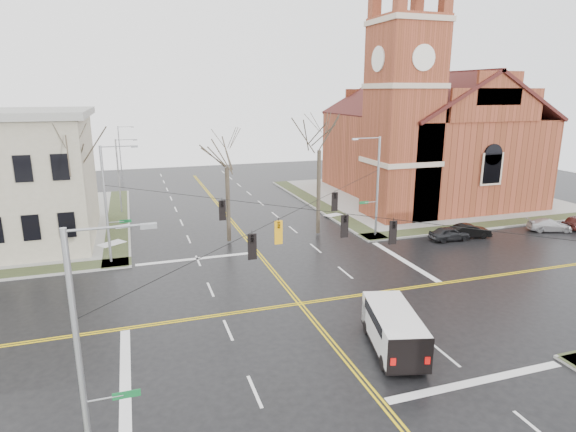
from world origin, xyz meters
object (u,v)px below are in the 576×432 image
object	(u,v)px
streetlight_north_a	(120,173)
streetlight_north_b	(121,151)
parked_car_c	(549,225)
signal_pole_sw	(85,356)
parked_car_a	(449,234)
tree_ne	(319,145)
parked_car_b	(470,231)
cargo_van	(392,326)
church	(423,130)
tree_nw_near	(227,163)
signal_pole_nw	(108,201)
tree_nw_far	(73,162)
signal_pole_ne	(376,184)

from	to	relation	value
streetlight_north_a	streetlight_north_b	xyz separation A→B (m)	(0.00, 20.00, 0.00)
parked_car_c	streetlight_north_a	bearing A→B (deg)	83.14
signal_pole_sw	parked_car_a	world-z (taller)	signal_pole_sw
parked_car_c	tree_ne	size ratio (longest dim) A/B	0.35
streetlight_north_b	parked_car_b	distance (m)	49.86
streetlight_north_a	cargo_van	world-z (taller)	streetlight_north_a
church	cargo_van	distance (m)	38.96
signal_pole_sw	tree_ne	distance (m)	31.20
streetlight_north_a	tree_nw_near	xyz separation A→B (m)	(8.97, -14.05, 2.63)
signal_pole_nw	signal_pole_sw	distance (m)	23.00
church	parked_car_c	xyz separation A→B (m)	(3.41, -16.93, -7.85)
parked_car_c	tree_nw_far	bearing A→B (deg)	103.28
tree_nw_far	signal_pole_ne	bearing A→B (deg)	-3.88
signal_pole_sw	streetlight_north_a	world-z (taller)	signal_pole_sw
parked_car_b	tree_nw_far	size ratio (longest dim) A/B	0.35
parked_car_b	tree_ne	xyz separation A→B (m)	(-12.83, 5.24, 7.76)
tree_nw_far	tree_nw_near	bearing A→B (deg)	3.66
church	streetlight_north_a	bearing A→B (deg)	174.81
tree_nw_near	tree_ne	distance (m)	8.48
cargo_van	streetlight_north_a	bearing A→B (deg)	125.69
signal_pole_nw	parked_car_a	distance (m)	29.05
tree_nw_far	streetlight_north_a	bearing A→B (deg)	78.84
cargo_van	parked_car_b	world-z (taller)	cargo_van
streetlight_north_b	parked_car_b	world-z (taller)	streetlight_north_b
parked_car_b	streetlight_north_a	bearing A→B (deg)	67.49
streetlight_north_a	parked_car_c	world-z (taller)	streetlight_north_a
church	streetlight_north_a	size ratio (longest dim) A/B	3.44
signal_pole_sw	parked_car_b	bearing A→B (deg)	32.96
signal_pole_nw	cargo_van	xyz separation A→B (m)	(14.07, -18.05, -3.70)
streetlight_north_a	cargo_van	size ratio (longest dim) A/B	1.36
signal_pole_ne	signal_pole_sw	world-z (taller)	same
streetlight_north_a	tree_nw_far	distance (m)	15.46
signal_pole_ne	streetlight_north_a	distance (m)	27.48
cargo_van	parked_car_a	size ratio (longest dim) A/B	1.60
parked_car_c	streetlight_north_b	bearing A→B (deg)	64.61
signal_pole_nw	church	bearing A→B (deg)	20.21
signal_pole_sw	signal_pole_nw	bearing A→B (deg)	90.00
cargo_van	parked_car_b	distance (m)	22.54
signal_pole_sw	parked_car_a	size ratio (longest dim) A/B	2.44
signal_pole_sw	parked_car_c	bearing A→B (deg)	26.11
cargo_van	parked_car_a	world-z (taller)	cargo_van
signal_pole_nw	streetlight_north_a	xyz separation A→B (m)	(0.67, 16.50, -0.48)
signal_pole_ne	parked_car_a	size ratio (longest dim) A/B	2.44
streetlight_north_a	cargo_van	xyz separation A→B (m)	(13.40, -34.55, -3.22)
church	parked_car_b	xyz separation A→B (m)	(-5.24, -16.28, -7.81)
signal_pole_ne	tree_nw_near	xyz separation A→B (m)	(-13.01, 2.45, 2.14)
signal_pole_ne	signal_pole_sw	bearing A→B (deg)	-134.55
streetlight_north_b	parked_car_c	distance (m)	55.98
signal_pole_ne	parked_car_b	size ratio (longest dim) A/B	2.38
streetlight_north_a	streetlight_north_b	size ratio (longest dim) A/B	1.00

